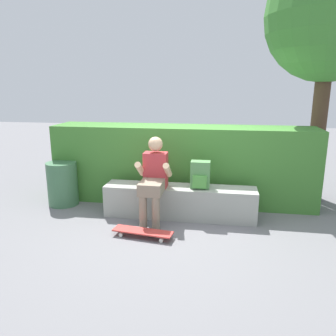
{
  "coord_description": "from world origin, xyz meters",
  "views": [
    {
      "loc": [
        0.6,
        -4.36,
        1.95
      ],
      "look_at": [
        -0.18,
        0.36,
        0.75
      ],
      "focal_mm": 35.49,
      "sensor_mm": 36.0,
      "label": 1
    }
  ],
  "objects_px": {
    "person_skater": "(154,177)",
    "skateboard_near_person": "(143,232)",
    "bench_main": "(180,202)",
    "trash_bin": "(63,184)",
    "backpack_on_bench": "(200,175)"
  },
  "relations": [
    {
      "from": "skateboard_near_person",
      "to": "backpack_on_bench",
      "type": "bearing_deg",
      "value": 48.31
    },
    {
      "from": "bench_main",
      "to": "person_skater",
      "type": "distance_m",
      "value": 0.6
    },
    {
      "from": "skateboard_near_person",
      "to": "backpack_on_bench",
      "type": "xyz_separation_m",
      "value": [
        0.69,
        0.77,
        0.59
      ]
    },
    {
      "from": "bench_main",
      "to": "skateboard_near_person",
      "type": "xyz_separation_m",
      "value": [
        -0.39,
        -0.78,
        -0.16
      ]
    },
    {
      "from": "bench_main",
      "to": "trash_bin",
      "type": "bearing_deg",
      "value": 173.73
    },
    {
      "from": "bench_main",
      "to": "backpack_on_bench",
      "type": "xyz_separation_m",
      "value": [
        0.3,
        -0.01,
        0.43
      ]
    },
    {
      "from": "bench_main",
      "to": "skateboard_near_person",
      "type": "relative_size",
      "value": 2.76
    },
    {
      "from": "backpack_on_bench",
      "to": "trash_bin",
      "type": "height_order",
      "value": "backpack_on_bench"
    },
    {
      "from": "bench_main",
      "to": "skateboard_near_person",
      "type": "distance_m",
      "value": 0.89
    },
    {
      "from": "bench_main",
      "to": "trash_bin",
      "type": "relative_size",
      "value": 3.15
    },
    {
      "from": "bench_main",
      "to": "person_skater",
      "type": "bearing_deg",
      "value": -148.92
    },
    {
      "from": "bench_main",
      "to": "skateboard_near_person",
      "type": "height_order",
      "value": "bench_main"
    },
    {
      "from": "backpack_on_bench",
      "to": "person_skater",
      "type": "bearing_deg",
      "value": -162.76
    },
    {
      "from": "person_skater",
      "to": "skateboard_near_person",
      "type": "height_order",
      "value": "person_skater"
    },
    {
      "from": "bench_main",
      "to": "skateboard_near_person",
      "type": "bearing_deg",
      "value": -116.34
    }
  ]
}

